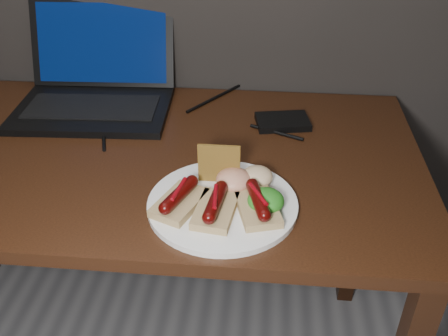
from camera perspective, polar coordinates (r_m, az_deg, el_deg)
desk at (r=1.22m, az=-11.89°, el=-1.50°), size 1.40×0.70×0.75m
laptop at (r=1.38m, az=-14.40°, el=9.19°), size 0.41×0.36×0.25m
hard_drive at (r=1.26m, az=6.72°, el=5.28°), size 0.14×0.11×0.02m
desk_cables at (r=1.30m, az=-10.10°, el=5.72°), size 0.86×0.39×0.01m
plate at (r=0.97m, az=-0.17°, el=-4.12°), size 0.32×0.32×0.01m
bread_sausage_left at (r=0.95m, az=-5.13°, el=-3.57°), size 0.11×0.13×0.04m
bread_sausage_center at (r=0.93m, az=-0.99°, el=-4.44°), size 0.08×0.12×0.04m
bread_sausage_right at (r=0.94m, az=3.88°, el=-4.16°), size 0.10×0.13×0.04m
crispbread at (r=1.00m, az=-0.58°, el=0.51°), size 0.08×0.01×0.08m
salad_greens at (r=0.94m, az=4.80°, el=-3.72°), size 0.07×0.07×0.04m
salsa_mound at (r=0.99m, az=1.14°, el=-1.35°), size 0.07×0.07×0.04m
coleslaw_mound at (r=1.01m, az=3.80°, el=-0.94°), size 0.06×0.06×0.04m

